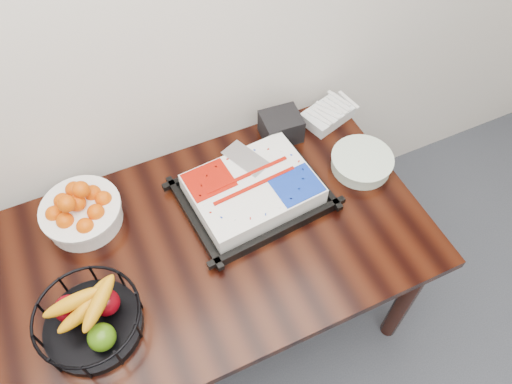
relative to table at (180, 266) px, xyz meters
name	(u,v)px	position (x,y,z in m)	size (l,w,h in m)	color
table	(180,266)	(0.00, 0.00, 0.00)	(1.80, 0.90, 0.75)	black
cake_tray	(253,191)	(0.34, 0.11, 0.13)	(0.54, 0.44, 0.10)	black
tangerine_bowl	(80,209)	(-0.26, 0.27, 0.17)	(0.29, 0.29, 0.18)	white
fruit_basket	(89,319)	(-0.33, -0.14, 0.16)	(0.33, 0.33, 0.18)	black
plate_stack	(362,162)	(0.79, 0.07, 0.12)	(0.24, 0.24, 0.06)	white
fork_bag	(327,114)	(0.80, 0.35, 0.11)	(0.23, 0.19, 0.06)	silver
napkin_box	(281,127)	(0.58, 0.35, 0.14)	(0.16, 0.13, 0.11)	black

